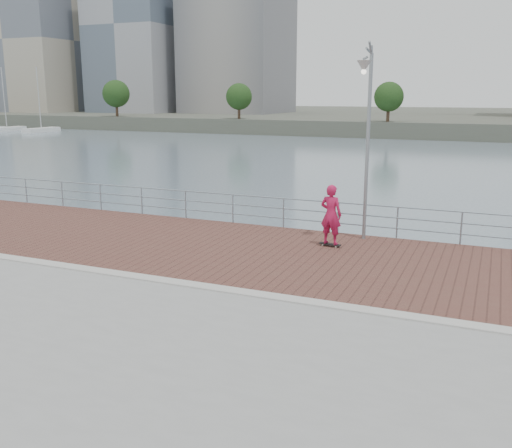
% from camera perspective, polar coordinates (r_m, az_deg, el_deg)
% --- Properties ---
extents(water, '(400.00, 400.00, 0.00)m').
position_cam_1_polar(water, '(15.23, -3.03, -13.79)').
color(water, slate).
rests_on(water, ground).
extents(seawall, '(40.00, 24.00, 2.00)m').
position_cam_1_polar(seawall, '(11.06, -15.22, -19.50)').
color(seawall, gray).
rests_on(seawall, ground).
extents(brick_lane, '(40.00, 6.80, 0.02)m').
position_cam_1_polar(brick_lane, '(17.58, 2.04, -3.02)').
color(brick_lane, brown).
rests_on(brick_lane, seawall).
extents(curb, '(40.00, 0.40, 0.06)m').
position_cam_1_polar(curb, '(14.43, -3.13, -6.57)').
color(curb, '#B7B5AD').
rests_on(curb, seawall).
extents(far_shore, '(320.00, 95.00, 2.50)m').
position_cam_1_polar(far_shore, '(134.94, 20.76, 9.82)').
color(far_shore, '#4C5142').
rests_on(far_shore, ground).
extents(guardrail, '(39.06, 0.06, 1.13)m').
position_cam_1_polar(guardrail, '(20.54, 5.47, 1.24)').
color(guardrail, '#8C9EA8').
rests_on(guardrail, brick_lane).
extents(street_lamp, '(0.45, 1.30, 6.12)m').
position_cam_1_polar(street_lamp, '(18.67, 10.97, 11.21)').
color(street_lamp, gray).
rests_on(street_lamp, brick_lane).
extents(skateboard, '(0.74, 0.28, 0.08)m').
position_cam_1_polar(skateboard, '(18.55, 7.42, -2.02)').
color(skateboard, black).
rests_on(skateboard, brick_lane).
extents(skateboarder, '(0.76, 0.55, 1.93)m').
position_cam_1_polar(skateboarder, '(18.32, 7.51, 0.95)').
color(skateboarder, '#BE1948').
rests_on(skateboarder, skateboard).
extents(shoreline_trees, '(144.76, 5.16, 6.88)m').
position_cam_1_polar(shoreline_trees, '(89.19, 23.55, 11.68)').
color(shoreline_trees, '#473323').
rests_on(shoreline_trees, far_shore).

